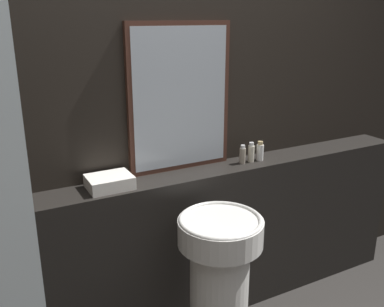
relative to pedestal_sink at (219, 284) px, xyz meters
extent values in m
cube|color=black|center=(0.08, 0.55, 0.77)|extent=(8.00, 0.06, 2.50)
cube|color=black|center=(0.08, 0.40, -0.01)|extent=(2.95, 0.23, 0.93)
cylinder|color=silver|center=(0.00, 0.00, -0.13)|extent=(0.29, 0.29, 0.70)
cylinder|color=silver|center=(0.00, 0.00, 0.29)|extent=(0.41, 0.41, 0.13)
torus|color=silver|center=(0.00, 0.00, 0.35)|extent=(0.40, 0.40, 0.02)
cube|color=#47281E|center=(0.04, 0.50, 0.85)|extent=(0.60, 0.03, 0.80)
cube|color=#B2BCC6|center=(0.04, 0.49, 0.85)|extent=(0.55, 0.02, 0.75)
cube|color=silver|center=(-0.41, 0.40, 0.48)|extent=(0.22, 0.17, 0.06)
cylinder|color=gray|center=(0.40, 0.40, 0.50)|extent=(0.04, 0.04, 0.09)
cylinder|color=silver|center=(0.40, 0.40, 0.55)|extent=(0.03, 0.03, 0.02)
cylinder|color=beige|center=(0.46, 0.40, 0.50)|extent=(0.04, 0.04, 0.10)
cylinder|color=silver|center=(0.46, 0.40, 0.56)|extent=(0.03, 0.03, 0.02)
cylinder|color=white|center=(0.52, 0.40, 0.50)|extent=(0.04, 0.04, 0.10)
cylinder|color=tan|center=(0.52, 0.40, 0.56)|extent=(0.03, 0.03, 0.02)
camera|label=1|loc=(-0.98, -1.55, 1.28)|focal=40.00mm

